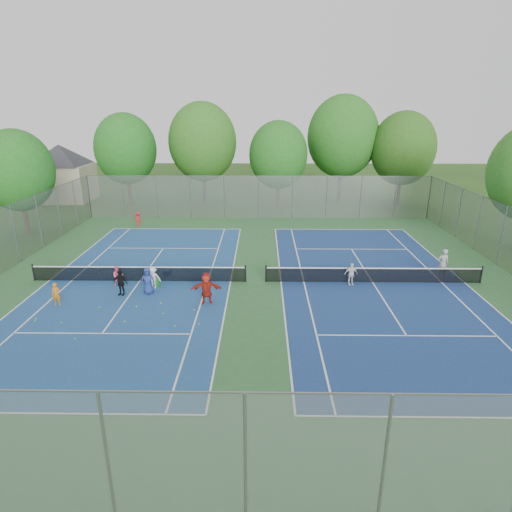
{
  "coord_description": "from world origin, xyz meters",
  "views": [
    {
      "loc": [
        0.36,
        -23.78,
        9.8
      ],
      "look_at": [
        0.0,
        1.0,
        1.3
      ],
      "focal_mm": 30.0,
      "sensor_mm": 36.0,
      "label": 1
    }
  ],
  "objects": [
    {
      "name": "tennis_ball_7",
      "position": [
        -10.67,
        -5.29,
        0.03
      ],
      "size": [
        0.07,
        0.07,
        0.07
      ],
      "primitive_type": "sphere",
      "color": "#B1CC2F",
      "rests_on": "ground"
    },
    {
      "name": "teen_court_b",
      "position": [
        5.6,
        -0.34,
        0.67
      ],
      "size": [
        0.83,
        0.46,
        1.35
      ],
      "primitive_type": "imported",
      "rotation": [
        0.0,
        0.0,
        0.17
      ],
      "color": "white",
      "rests_on": "ground"
    },
    {
      "name": "tree_nc",
      "position": [
        2.0,
        21.0,
        5.39
      ],
      "size": [
        6.0,
        6.0,
        8.85
      ],
      "color": "#443326",
      "rests_on": "ground"
    },
    {
      "name": "net_left",
      "position": [
        -7.0,
        0.0,
        0.46
      ],
      "size": [
        12.87,
        0.1,
        0.91
      ],
      "primitive_type": "cube",
      "color": "black",
      "rests_on": "ground"
    },
    {
      "name": "court_left",
      "position": [
        -7.0,
        0.0,
        0.02
      ],
      "size": [
        10.97,
        23.77,
        0.01
      ],
      "primitive_type": "cube",
      "color": "navy",
      "rests_on": "court_pad"
    },
    {
      "name": "house",
      "position": [
        -22.0,
        24.0,
        4.21
      ],
      "size": [
        11.03,
        11.03,
        7.3
      ],
      "color": "#B7A88C",
      "rests_on": "ground"
    },
    {
      "name": "student_f",
      "position": [
        -2.56,
        -3.06,
        0.87
      ],
      "size": [
        1.65,
        0.64,
        1.74
      ],
      "primitive_type": "imported",
      "rotation": [
        0.0,
        0.0,
        0.08
      ],
      "color": "red",
      "rests_on": "ground"
    },
    {
      "name": "tree_ne",
      "position": [
        15.0,
        22.0,
        5.97
      ],
      "size": [
        6.6,
        6.6,
        9.77
      ],
      "color": "#443326",
      "rests_on": "ground"
    },
    {
      "name": "instructor",
      "position": [
        11.4,
        0.85,
        0.93
      ],
      "size": [
        0.68,
        0.45,
        1.85
      ],
      "primitive_type": "imported",
      "rotation": [
        0.0,
        0.0,
        3.14
      ],
      "color": "#9C9C9F",
      "rests_on": "ground"
    },
    {
      "name": "ball_crate",
      "position": [
        -5.55,
        1.04,
        0.17
      ],
      "size": [
        0.48,
        0.48,
        0.33
      ],
      "primitive_type": "cube",
      "rotation": [
        0.0,
        0.0,
        -0.28
      ],
      "color": "#174AB2",
      "rests_on": "ground"
    },
    {
      "name": "tennis_ball_6",
      "position": [
        -3.77,
        -5.69,
        0.03
      ],
      "size": [
        0.07,
        0.07,
        0.07
      ],
      "primitive_type": "sphere",
      "color": "#B8E034",
      "rests_on": "ground"
    },
    {
      "name": "court_right",
      "position": [
        7.0,
        0.0,
        0.02
      ],
      "size": [
        10.97,
        23.77,
        0.01
      ],
      "primitive_type": "cube",
      "color": "navy",
      "rests_on": "court_pad"
    },
    {
      "name": "student_c",
      "position": [
        -5.89,
        -1.07,
        0.66
      ],
      "size": [
        0.9,
        0.59,
        1.31
      ],
      "primitive_type": "imported",
      "rotation": [
        0.0,
        0.0,
        0.13
      ],
      "color": "white",
      "rests_on": "ground"
    },
    {
      "name": "tree_nr",
      "position": [
        9.0,
        24.0,
        7.04
      ],
      "size": [
        7.6,
        7.6,
        11.42
      ],
      "color": "#443326",
      "rests_on": "ground"
    },
    {
      "name": "tennis_ball_9",
      "position": [
        -6.2,
        -3.59,
        0.03
      ],
      "size": [
        0.07,
        0.07,
        0.07
      ],
      "primitive_type": "sphere",
      "color": "#CEDD33",
      "rests_on": "ground"
    },
    {
      "name": "fence_north",
      "position": [
        0.0,
        16.0,
        2.0
      ],
      "size": [
        32.0,
        0.1,
        4.0
      ],
      "primitive_type": "cube",
      "color": "gray",
      "rests_on": "ground"
    },
    {
      "name": "tennis_ball_1",
      "position": [
        -5.0,
        -3.19,
        0.03
      ],
      "size": [
        0.07,
        0.07,
        0.07
      ],
      "primitive_type": "sphere",
      "color": "yellow",
      "rests_on": "ground"
    },
    {
      "name": "tennis_ball_4",
      "position": [
        -8.09,
        -3.74,
        0.03
      ],
      "size": [
        0.07,
        0.07,
        0.07
      ],
      "primitive_type": "sphere",
      "color": "#C8EB36",
      "rests_on": "ground"
    },
    {
      "name": "tennis_ball_5",
      "position": [
        -4.62,
        -4.41,
        0.03
      ],
      "size": [
        0.07,
        0.07,
        0.07
      ],
      "primitive_type": "sphere",
      "color": "#BDDA32",
      "rests_on": "ground"
    },
    {
      "name": "tennis_ball_8",
      "position": [
        -10.75,
        -5.05,
        0.03
      ],
      "size": [
        0.07,
        0.07,
        0.07
      ],
      "primitive_type": "sphere",
      "color": "#D9ED37",
      "rests_on": "ground"
    },
    {
      "name": "tree_nl",
      "position": [
        -6.0,
        23.0,
        6.54
      ],
      "size": [
        7.2,
        7.2,
        10.69
      ],
      "color": "#443326",
      "rests_on": "ground"
    },
    {
      "name": "tennis_ball_0",
      "position": [
        -6.3,
        -5.26,
        0.03
      ],
      "size": [
        0.07,
        0.07,
        0.07
      ],
      "primitive_type": "sphere",
      "color": "#D2E635",
      "rests_on": "ground"
    },
    {
      "name": "student_d",
      "position": [
        -7.47,
        -2.01,
        0.73
      ],
      "size": [
        0.92,
        0.57,
        1.47
      ],
      "primitive_type": "imported",
      "rotation": [
        0.0,
        0.0,
        -0.27
      ],
      "color": "black",
      "rests_on": "ground"
    },
    {
      "name": "ground",
      "position": [
        0.0,
        0.0,
        0.0
      ],
      "size": [
        120.0,
        120.0,
        0.0
      ],
      "primitive_type": "plane",
      "color": "#264A17",
      "rests_on": "ground"
    },
    {
      "name": "tennis_ball_10",
      "position": [
        -2.65,
        -5.47,
        0.03
      ],
      "size": [
        0.07,
        0.07,
        0.07
      ],
      "primitive_type": "sphere",
      "color": "yellow",
      "rests_on": "ground"
    },
    {
      "name": "tennis_ball_3",
      "position": [
        -9.3,
        -5.44,
        0.03
      ],
      "size": [
        0.07,
        0.07,
        0.07
      ],
      "primitive_type": "sphere",
      "color": "gold",
      "rests_on": "ground"
    },
    {
      "name": "student_b",
      "position": [
        -8.01,
        -0.77,
        0.62
      ],
      "size": [
        0.72,
        0.64,
        1.24
      ],
      "primitive_type": "imported",
      "rotation": [
        0.0,
        0.0,
        0.33
      ],
      "color": "#F96086",
      "rests_on": "ground"
    },
    {
      "name": "ball_hopper",
      "position": [
        -5.74,
        -0.79,
        0.26
      ],
      "size": [
        0.3,
        0.3,
        0.53
      ],
      "primitive_type": "cube",
      "rotation": [
        0.0,
        0.0,
        -0.14
      ],
      "color": "#24862D",
      "rests_on": "ground"
    },
    {
      "name": "student_e",
      "position": [
        -5.99,
        -1.83,
        0.77
      ],
      "size": [
        0.85,
        0.65,
        1.54
      ],
      "primitive_type": "imported",
      "rotation": [
        0.0,
        0.0,
        0.24
      ],
      "color": "navy",
      "rests_on": "ground"
    },
    {
      "name": "child_far_baseline",
      "position": [
        -10.6,
        12.87,
        0.63
      ],
      "size": [
        0.88,
        0.58,
        1.27
      ],
      "primitive_type": "imported",
      "rotation": [
        0.0,
        0.0,
        3.0
      ],
      "color": "red",
      "rests_on": "ground"
    },
    {
      "name": "tree_side_w",
      "position": [
        -19.0,
        10.0,
        5.24
      ],
      "size": [
        5.6,
        5.6,
        8.47
      ],
      "color": "#443326",
      "rests_on": "ground"
    },
    {
      "name": "net_right",
      "position": [
        7.0,
        0.0,
        0.46
      ],
      "size": [
        12.87,
        0.1,
        0.91
      ],
      "primitive_type": "cube",
      "color": "black",
      "rests_on": "ground"
    },
    {
      "name": "tennis_ball_11",
      "position": [
        -3.12,
        -3.94,
        0.03
      ],
      "size": [
        0.07,
        0.07,
        0.07
      ],
      "primitive_type": "sphere",
      "color": "#BECD2F",
      "rests_on": "ground"
    },
    {
      "name": "fence_south",
      "position": [
        0.0,
        -16.0,
        2.0
      ],
      "size": [
        32.0,
        0.1,
        4.0
      ],
      "primitive_type": "cube",
      "color": "gray",
      "rests_on": "ground"
    },
    {
      "name": "tennis_ball_2",
      "position": [
        -8.01,
        -6.94,
        0.03
      ],
      "size": [
        0.07,
        0.07,
        0.07
      ],
      "primitive_type": "sphere",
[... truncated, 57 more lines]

